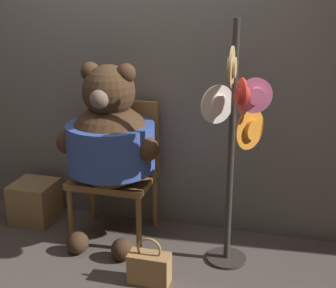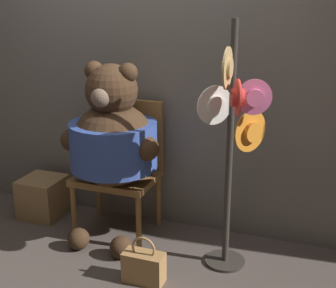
{
  "view_description": "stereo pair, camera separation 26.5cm",
  "coord_description": "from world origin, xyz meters",
  "px_view_note": "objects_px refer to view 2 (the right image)",
  "views": [
    {
      "loc": [
        1.14,
        -2.81,
        1.81
      ],
      "look_at": [
        0.34,
        0.14,
        0.81
      ],
      "focal_mm": 50.0,
      "sensor_mm": 36.0,
      "label": 1
    },
    {
      "loc": [
        1.39,
        -2.73,
        1.81
      ],
      "look_at": [
        0.34,
        0.14,
        0.81
      ],
      "focal_mm": 50.0,
      "sensor_mm": 36.0,
      "label": 2
    }
  ],
  "objects_px": {
    "hat_display_rack": "(235,137)",
    "chair": "(121,162)",
    "teddy_bear": "(113,140)",
    "handbag_on_ground": "(144,266)"
  },
  "relations": [
    {
      "from": "chair",
      "to": "teddy_bear",
      "type": "relative_size",
      "value": 0.76
    },
    {
      "from": "chair",
      "to": "hat_display_rack",
      "type": "xyz_separation_m",
      "value": [
        0.94,
        -0.26,
        0.38
      ]
    },
    {
      "from": "hat_display_rack",
      "to": "chair",
      "type": "bearing_deg",
      "value": 164.57
    },
    {
      "from": "teddy_bear",
      "to": "hat_display_rack",
      "type": "distance_m",
      "value": 0.93
    },
    {
      "from": "handbag_on_ground",
      "to": "hat_display_rack",
      "type": "bearing_deg",
      "value": 39.3
    },
    {
      "from": "handbag_on_ground",
      "to": "teddy_bear",
      "type": "bearing_deg",
      "value": 132.13
    },
    {
      "from": "teddy_bear",
      "to": "handbag_on_ground",
      "type": "relative_size",
      "value": 4.14
    },
    {
      "from": "chair",
      "to": "handbag_on_ground",
      "type": "distance_m",
      "value": 0.91
    },
    {
      "from": "chair",
      "to": "hat_display_rack",
      "type": "height_order",
      "value": "hat_display_rack"
    },
    {
      "from": "teddy_bear",
      "to": "handbag_on_ground",
      "type": "distance_m",
      "value": 0.94
    }
  ]
}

